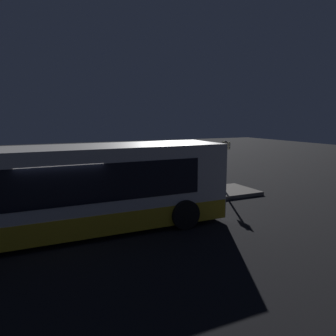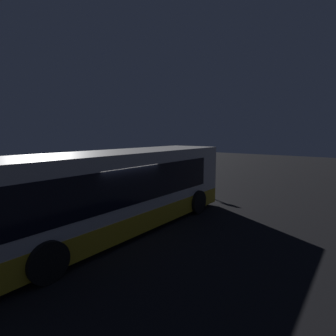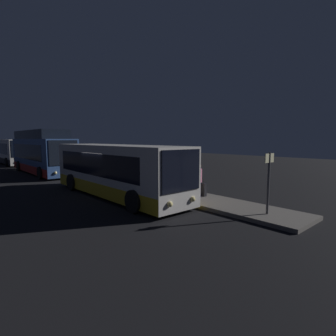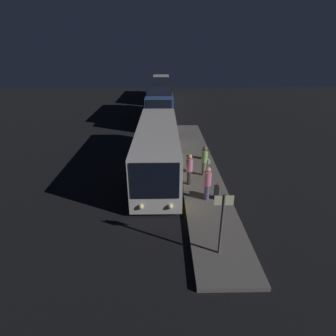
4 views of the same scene
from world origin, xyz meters
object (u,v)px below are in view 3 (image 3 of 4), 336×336
at_px(trash_bin, 147,179).
at_px(bus_second, 42,154).
at_px(bus_third, 11,152).
at_px(passenger_boarding, 198,179).
at_px(sign_post, 269,176).
at_px(bus_lead, 115,171).
at_px(passenger_with_bags, 166,177).
at_px(passenger_waiting, 166,173).
at_px(suitcase, 203,190).

bearing_deg(trash_bin, bus_second, -164.67).
bearing_deg(bus_third, passenger_boarding, 4.74).
bearing_deg(sign_post, bus_lead, -162.81).
relative_size(passenger_boarding, passenger_with_bags, 1.00).
height_order(bus_second, passenger_with_bags, bus_second).
bearing_deg(passenger_boarding, bus_second, 123.78).
height_order(bus_lead, passenger_boarding, bus_lead).
distance_m(bus_third, passenger_boarding, 31.17).
bearing_deg(bus_third, trash_bin, 7.44).
bearing_deg(passenger_waiting, bus_lead, -116.86).
distance_m(bus_third, passenger_waiting, 28.33).
xyz_separation_m(passenger_waiting, suitcase, (2.77, 0.25, -0.66)).
distance_m(bus_second, suitcase, 17.87).
relative_size(suitcase, sign_post, 0.37).
bearing_deg(passenger_boarding, passenger_waiting, 110.17).
bearing_deg(passenger_waiting, trash_bin, 164.97).
bearing_deg(bus_lead, suitcase, 37.89).
bearing_deg(trash_bin, suitcase, -2.71).
height_order(passenger_waiting, sign_post, sign_post).
relative_size(bus_lead, bus_second, 0.96).
bearing_deg(bus_lead, passenger_waiting, 67.06).
bearing_deg(passenger_boarding, sign_post, -66.12).
relative_size(passenger_with_bags, sign_post, 0.72).
height_order(bus_third, passenger_waiting, bus_third).
xyz_separation_m(suitcase, trash_bin, (-5.34, 0.25, -0.03)).
relative_size(bus_lead, passenger_with_bags, 5.94).
relative_size(bus_second, bus_third, 0.94).
xyz_separation_m(bus_second, passenger_waiting, (14.78, 2.84, -0.67)).
bearing_deg(bus_second, passenger_waiting, 10.88).
relative_size(bus_third, trash_bin, 18.71).
height_order(bus_lead, trash_bin, bus_lead).
bearing_deg(passenger_with_bags, trash_bin, -113.40).
relative_size(passenger_waiting, trash_bin, 2.86).
relative_size(bus_second, suitcase, 12.02).
height_order(bus_lead, sign_post, bus_lead).
bearing_deg(bus_second, passenger_boarding, 8.30).
distance_m(passenger_boarding, suitcase, 0.83).
bearing_deg(bus_lead, bus_third, 180.00).
height_order(passenger_boarding, sign_post, sign_post).
relative_size(passenger_boarding, trash_bin, 2.80).
xyz_separation_m(passenger_waiting, trash_bin, (-2.57, 0.51, -0.69)).
bearing_deg(bus_third, bus_second, -0.00).
xyz_separation_m(sign_post, trash_bin, (-9.34, 0.88, -1.24)).
relative_size(bus_second, sign_post, 4.46).
bearing_deg(bus_lead, passenger_boarding, 32.31).
height_order(bus_second, trash_bin, bus_second).
distance_m(bus_lead, bus_third, 26.99).
bearing_deg(bus_lead, trash_bin, 112.22).
height_order(bus_third, sign_post, bus_third).
bearing_deg(sign_post, passenger_with_bags, -173.43).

